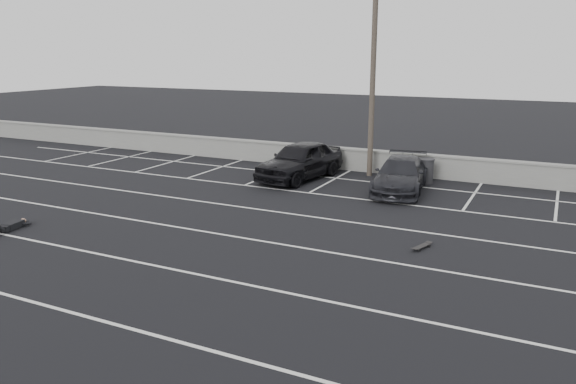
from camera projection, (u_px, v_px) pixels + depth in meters
The scene contains 9 objects.
ground at pixel (139, 262), 15.14m from camera, with size 120.00×120.00×0.00m, color black.
seawall at pixel (332, 157), 27.19m from camera, with size 50.00×0.45×1.06m.
stall_lines at pixel (224, 219), 19.01m from camera, with size 36.00×20.05×0.01m.
car_left at pixel (300, 160), 24.87m from camera, with size 1.97×4.90×1.67m, color black.
car_right at pixel (400, 175), 22.69m from camera, with size 1.90×4.67×1.35m, color black.
utility_pole at pixel (373, 74), 24.59m from camera, with size 1.20×0.24×9.01m.
trash_bin at pixel (426, 171), 24.14m from camera, with size 0.82×0.82×1.07m.
person at pixel (13, 222), 18.01m from camera, with size 1.14×2.18×0.42m, color black, non-canonical shape.
skateboard at pixel (422, 246), 16.18m from camera, with size 0.41×0.75×0.09m.
Camera 1 is at (9.89, -10.98, 5.54)m, focal length 35.00 mm.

